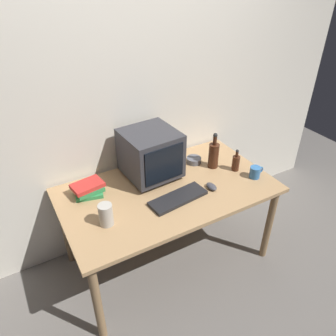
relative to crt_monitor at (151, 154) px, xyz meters
name	(u,v)px	position (x,y,z in m)	size (l,w,h in m)	color
ground_plane	(168,256)	(0.03, -0.21, -0.91)	(6.00, 6.00, 0.00)	slate
back_wall	(135,97)	(0.03, 0.28, 0.34)	(4.00, 0.08, 2.50)	silver
desk	(168,197)	(0.03, -0.21, -0.27)	(1.55, 0.87, 0.72)	tan
crt_monitor	(151,154)	(0.00, 0.00, 0.00)	(0.40, 0.41, 0.37)	#333338
keyboard	(178,198)	(0.03, -0.36, -0.18)	(0.42, 0.15, 0.02)	black
computer_mouse	(211,187)	(0.30, -0.37, -0.17)	(0.06, 0.10, 0.04)	#3F3F47
bottle_tall	(214,155)	(0.49, -0.13, -0.08)	(0.08, 0.08, 0.30)	#472314
bottle_short	(236,163)	(0.61, -0.26, -0.12)	(0.06, 0.06, 0.18)	#472314
book_stack	(88,189)	(-0.49, 0.01, -0.15)	(0.23, 0.19, 0.09)	#33894C
mug	(255,172)	(0.68, -0.41, -0.15)	(0.12, 0.08, 0.09)	#3370B2
cd_spindle	(194,160)	(0.39, 0.00, -0.17)	(0.12, 0.12, 0.04)	#595B66
metal_canister	(106,215)	(-0.49, -0.34, -0.12)	(0.09, 0.09, 0.15)	#B7B2A8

